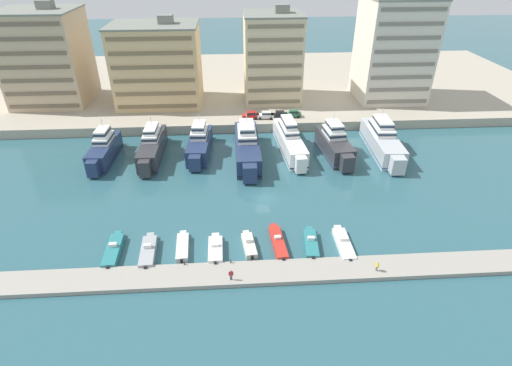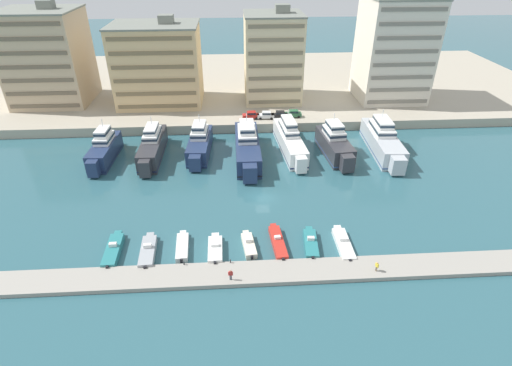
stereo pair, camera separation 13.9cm
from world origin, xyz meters
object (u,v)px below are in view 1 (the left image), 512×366
object	(u,v)px
motorboat_grey_left	(148,251)
car_green_center_left	(293,113)
yacht_navy_far_left	(104,150)
yacht_silver_mid_right	(382,140)
motorboat_white_center_left	(215,249)
yacht_charcoal_center_right	(335,144)
yacht_navy_mid_left	(199,143)
yacht_white_center	(290,140)
car_black_mid_left	(280,115)
pedestrian_near_edge	(377,266)
yacht_charcoal_left	(152,146)
car_red_far_left	(251,115)
pedestrian_mid_deck	(231,274)
motorboat_red_center_right	(278,242)
motorboat_white_mid_left	(183,247)
motorboat_teal_mid_right	(311,243)
yacht_navy_center_left	(247,146)
motorboat_white_right	(343,244)
car_white_left	(266,115)
motorboat_teal_far_left	(113,250)
motorboat_cream_center	(249,245)

from	to	relation	value
motorboat_grey_left	car_green_center_left	distance (m)	54.62
yacht_navy_far_left	yacht_silver_mid_right	bearing A→B (deg)	0.44
yacht_navy_far_left	motorboat_grey_left	size ratio (longest dim) A/B	2.06
motorboat_white_center_left	motorboat_grey_left	bearing A→B (deg)	178.89
yacht_charcoal_center_right	motorboat_grey_left	bearing A→B (deg)	-139.03
yacht_navy_mid_left	yacht_white_center	distance (m)	19.65
car_black_mid_left	pedestrian_near_edge	world-z (taller)	car_black_mid_left
yacht_charcoal_left	motorboat_grey_left	xyz separation A→B (m)	(4.15, -31.78, -1.86)
car_red_far_left	pedestrian_mid_deck	distance (m)	53.30
yacht_charcoal_left	motorboat_red_center_right	bearing A→B (deg)	-52.74
motorboat_white_center_left	yacht_silver_mid_right	bearing A→B (deg)	41.40
motorboat_white_mid_left	car_green_center_left	world-z (taller)	car_green_center_left
yacht_charcoal_left	yacht_white_center	world-z (taller)	yacht_white_center
motorboat_teal_mid_right	motorboat_red_center_right	bearing A→B (deg)	173.92
yacht_charcoal_left	pedestrian_near_edge	world-z (taller)	yacht_charcoal_left
yacht_navy_center_left	motorboat_red_center_right	bearing A→B (deg)	-83.54
motorboat_white_right	yacht_charcoal_left	bearing A→B (deg)	136.42
yacht_charcoal_center_right	car_green_center_left	world-z (taller)	yacht_charcoal_center_right
car_green_center_left	yacht_navy_far_left	bearing A→B (deg)	-159.37
car_white_left	car_red_far_left	bearing A→B (deg)	176.37
yacht_charcoal_center_right	motorboat_teal_mid_right	size ratio (longest dim) A/B	2.31
motorboat_white_center_left	car_green_center_left	size ratio (longest dim) A/B	1.65
motorboat_grey_left	pedestrian_mid_deck	xyz separation A→B (m)	(12.17, -6.62, 1.09)
yacht_navy_center_left	car_black_mid_left	bearing A→B (deg)	61.34
motorboat_teal_mid_right	motorboat_white_center_left	bearing A→B (deg)	-177.88
yacht_white_center	motorboat_white_center_left	xyz separation A→B (m)	(-15.54, -33.17, -1.93)
yacht_charcoal_center_right	car_white_left	bearing A→B (deg)	130.32
motorboat_teal_far_left	car_white_left	bearing A→B (deg)	59.78
yacht_silver_mid_right	car_green_center_left	distance (m)	23.33
motorboat_teal_far_left	motorboat_white_mid_left	bearing A→B (deg)	0.97
yacht_silver_mid_right	motorboat_white_right	xyz separation A→B (m)	(-16.40, -31.33, -2.11)
yacht_charcoal_center_right	motorboat_white_right	xyz separation A→B (m)	(-5.56, -30.24, -2.11)
motorboat_grey_left	yacht_navy_far_left	bearing A→B (deg)	114.40
motorboat_cream_center	car_black_mid_left	distance (m)	46.68
motorboat_white_center_left	car_white_left	distance (m)	47.79
motorboat_teal_mid_right	pedestrian_mid_deck	distance (m)	14.06
yacht_white_center	car_red_far_left	world-z (taller)	yacht_white_center
yacht_navy_center_left	yacht_silver_mid_right	distance (m)	29.63
motorboat_teal_far_left	motorboat_grey_left	distance (m)	5.24
motorboat_grey_left	motorboat_cream_center	size ratio (longest dim) A/B	1.24
car_green_center_left	pedestrian_near_edge	distance (m)	53.12
motorboat_teal_mid_right	pedestrian_mid_deck	world-z (taller)	pedestrian_mid_deck
yacht_navy_far_left	motorboat_cream_center	world-z (taller)	yacht_navy_far_left
car_red_far_left	yacht_navy_far_left	bearing A→B (deg)	-153.89
yacht_charcoal_left	motorboat_red_center_right	world-z (taller)	yacht_charcoal_left
motorboat_teal_far_left	car_red_far_left	world-z (taller)	car_red_far_left
pedestrian_near_edge	yacht_charcoal_center_right	bearing A→B (deg)	85.99
yacht_silver_mid_right	motorboat_grey_left	distance (m)	55.40
motorboat_teal_far_left	motorboat_white_right	bearing A→B (deg)	-1.04
yacht_navy_mid_left	yacht_white_center	world-z (taller)	yacht_white_center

